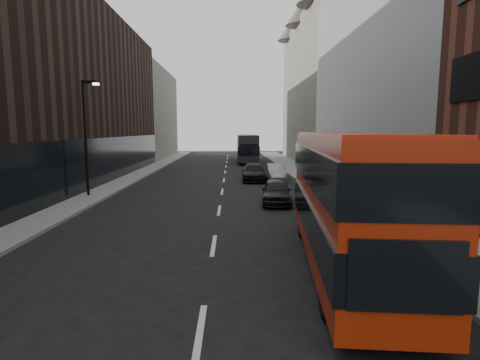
{
  "coord_description": "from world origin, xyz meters",
  "views": [
    {
      "loc": [
        0.68,
        -5.23,
        4.18
      ],
      "look_at": [
        0.95,
        7.32,
        2.5
      ],
      "focal_mm": 28.0,
      "sensor_mm": 36.0,
      "label": 1
    }
  ],
  "objects": [
    {
      "name": "building_left_far",
      "position": [
        -11.5,
        52.0,
        6.5
      ],
      "size": [
        5.0,
        20.0,
        13.0
      ],
      "primitive_type": "cube",
      "color": "#5E5A53",
      "rests_on": "ground"
    },
    {
      "name": "street_lamp",
      "position": [
        -8.22,
        18.0,
        4.18
      ],
      "size": [
        1.06,
        0.22,
        7.0
      ],
      "color": "black",
      "rests_on": "sidewalk_left"
    },
    {
      "name": "sidewalk_left",
      "position": [
        -8.0,
        25.0,
        0.07
      ],
      "size": [
        2.0,
        80.0,
        0.15
      ],
      "primitive_type": "cube",
      "color": "slate",
      "rests_on": "ground"
    },
    {
      "name": "car_a",
      "position": [
        3.24,
        15.85,
        0.7
      ],
      "size": [
        2.01,
        4.22,
        1.39
      ],
      "primitive_type": "imported",
      "rotation": [
        0.0,
        0.0,
        -0.09
      ],
      "color": "black",
      "rests_on": "ground"
    },
    {
      "name": "building_victorian",
      "position": [
        11.38,
        44.0,
        9.66
      ],
      "size": [
        6.5,
        24.0,
        21.0
      ],
      "color": "#5E5A53",
      "rests_on": "ground"
    },
    {
      "name": "car_b",
      "position": [
        4.36,
        26.0,
        0.67
      ],
      "size": [
        1.43,
        4.08,
        1.34
      ],
      "primitive_type": "imported",
      "rotation": [
        0.0,
        0.0,
        -0.0
      ],
      "color": "gray",
      "rests_on": "ground"
    },
    {
      "name": "building_modern_block",
      "position": [
        11.47,
        21.0,
        9.9
      ],
      "size": [
        5.03,
        22.0,
        20.0
      ],
      "color": "#AFB5BA",
      "rests_on": "ground"
    },
    {
      "name": "car_c",
      "position": [
        2.49,
        25.64,
        0.69
      ],
      "size": [
        2.03,
        4.79,
        1.38
      ],
      "primitive_type": "imported",
      "rotation": [
        0.0,
        0.0,
        -0.02
      ],
      "color": "black",
      "rests_on": "ground"
    },
    {
      "name": "grey_bus",
      "position": [
        2.67,
        43.91,
        1.91
      ],
      "size": [
        2.64,
        11.09,
        3.57
      ],
      "rotation": [
        0.0,
        0.0,
        -0.0
      ],
      "color": "black",
      "rests_on": "ground"
    },
    {
      "name": "sidewalk_right",
      "position": [
        7.5,
        25.0,
        0.07
      ],
      "size": [
        3.0,
        80.0,
        0.15
      ],
      "primitive_type": "cube",
      "color": "slate",
      "rests_on": "ground"
    },
    {
      "name": "building_left_mid",
      "position": [
        -11.5,
        30.0,
        7.0
      ],
      "size": [
        5.0,
        24.0,
        14.0
      ],
      "primitive_type": "cube",
      "color": "black",
      "rests_on": "ground"
    },
    {
      "name": "red_bus",
      "position": [
        4.11,
        5.74,
        2.27
      ],
      "size": [
        3.41,
        10.31,
        4.1
      ],
      "rotation": [
        0.0,
        0.0,
        -0.1
      ],
      "color": "#9F2209",
      "rests_on": "ground"
    }
  ]
}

